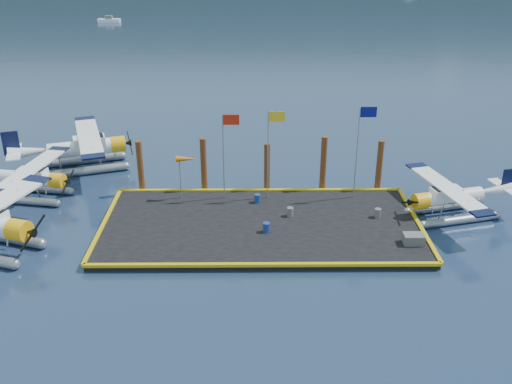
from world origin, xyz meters
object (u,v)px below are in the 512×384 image
windsock (186,160)px  piling_1 (204,166)px  piling_3 (323,165)px  piling_4 (379,167)px  seaplane_c (85,150)px  flagpole_red (226,144)px  piling_2 (267,169)px  crate (414,239)px  drum_5 (257,198)px  seaplane_b (29,181)px  drum_3 (266,227)px  piling_0 (141,168)px  seaplane_d (450,199)px  drum_2 (290,212)px  flagpole_yellow (271,142)px  flagpole_blue (361,139)px  drum_4 (378,213)px

windsock → piling_1: 2.21m
piling_3 → piling_4: (4.00, 0.00, -0.15)m
seaplane_c → piling_1: 10.86m
flagpole_red → piling_3: (6.79, 1.60, -2.25)m
piling_1 → piling_3: 8.50m
piling_2 → piling_1: bearing=180.0°
crate → drum_5: bearing=148.1°
windsock → crate: bearing=-24.8°
seaplane_b → seaplane_c: bearing=165.6°
drum_3 → piling_3: size_ratio=0.14×
drum_3 → piling_0: 11.05m
seaplane_d → piling_3: (-7.87, 3.97, 0.83)m
drum_5 → piling_0: 8.72m
drum_2 → flagpole_yellow: flagpole_yellow is taller
seaplane_d → piling_3: 8.85m
flagpole_red → piling_4: size_ratio=1.50×
seaplane_b → flagpole_red: flagpole_red is taller
seaplane_d → flagpole_yellow: (-11.67, 2.37, 3.19)m
piling_2 → piling_3: (4.00, 0.00, 0.25)m
drum_2 → piling_4: bearing=34.0°
piling_4 → drum_2: bearing=-146.0°
drum_2 → flagpole_yellow: bearing=112.7°
seaplane_d → drum_3: seaplane_d is taller
flagpole_red → piling_1: flagpole_red is taller
drum_3 → drum_5: 4.24m
flagpole_yellow → windsock: (-5.73, 0.00, -1.28)m
drum_2 → piling_4: 8.07m
seaplane_b → piling_3: 20.81m
flagpole_blue → piling_3: (-2.20, 1.60, -2.54)m
seaplane_d → crate: (-3.37, -4.13, -0.62)m
drum_5 → drum_4: bearing=-16.5°
drum_4 → drum_5: (-7.77, 2.30, -0.01)m
drum_2 → piling_1: piling_1 is taller
flagpole_yellow → piling_1: (-4.70, 1.60, -2.41)m
piling_3 → piling_4: bearing=0.0°
seaplane_b → flagpole_blue: flagpole_blue is taller
windsock → piling_2: (5.53, 1.60, -1.33)m
seaplane_d → piling_0: bearing=64.8°
flagpole_yellow → piling_3: bearing=22.8°
seaplane_d → piling_0: piling_0 is taller
seaplane_c → crate: seaplane_c is taller
drum_5 → flagpole_red: bearing=160.1°
seaplane_b → piling_4: (24.78, 0.71, 0.64)m
seaplane_b → flagpole_yellow: flagpole_yellow is taller
seaplane_b → seaplane_d: seaplane_b is taller
seaplane_b → windsock: windsock is taller
drum_5 → piling_2: (0.71, 2.36, 1.21)m
drum_2 → drum_5: size_ratio=1.03×
windsock → seaplane_c: bearing=144.1°
piling_0 → flagpole_red: bearing=-14.5°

